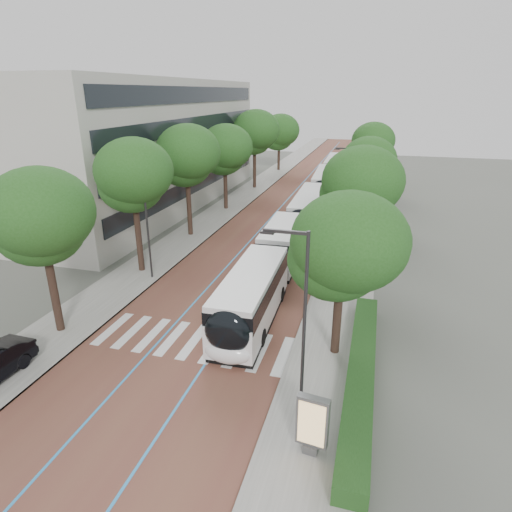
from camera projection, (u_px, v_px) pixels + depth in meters
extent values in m
plane|color=#51544C|center=(182.00, 351.00, 22.39)|extent=(160.00, 160.00, 0.00)
cube|color=brown|center=(307.00, 191.00, 58.30)|extent=(11.00, 140.00, 0.02)
cube|color=gray|center=(255.00, 188.00, 60.19)|extent=(4.00, 140.00, 0.12)
cube|color=gray|center=(364.00, 194.00, 56.38)|extent=(4.00, 140.00, 0.12)
cube|color=gray|center=(268.00, 188.00, 59.71)|extent=(0.20, 140.00, 0.14)
cube|color=gray|center=(349.00, 193.00, 56.86)|extent=(0.20, 140.00, 0.14)
cube|color=silver|center=(113.00, 328.00, 24.50)|extent=(0.55, 3.60, 0.01)
cube|color=silver|center=(132.00, 331.00, 24.18)|extent=(0.55, 3.60, 0.01)
cube|color=silver|center=(152.00, 335.00, 23.86)|extent=(0.55, 3.60, 0.01)
cube|color=silver|center=(173.00, 338.00, 23.55)|extent=(0.55, 3.60, 0.01)
cube|color=silver|center=(193.00, 341.00, 23.23)|extent=(0.55, 3.60, 0.01)
cube|color=silver|center=(215.00, 345.00, 22.91)|extent=(0.55, 3.60, 0.01)
cube|color=silver|center=(237.00, 348.00, 22.60)|extent=(0.55, 3.60, 0.01)
cube|color=silver|center=(260.00, 352.00, 22.28)|extent=(0.55, 3.60, 0.01)
cube|color=silver|center=(283.00, 356.00, 21.96)|extent=(0.55, 3.60, 0.01)
cube|color=#2989D1|center=(296.00, 190.00, 58.70)|extent=(0.12, 126.00, 0.01)
cube|color=#2989D1|center=(319.00, 192.00, 57.89)|extent=(0.12, 126.00, 0.01)
cube|color=#9F9C93|center=(128.00, 144.00, 49.97)|extent=(18.00, 40.00, 14.00)
cube|color=black|center=(201.00, 182.00, 49.11)|extent=(0.12, 38.00, 1.60)
cube|color=black|center=(200.00, 154.00, 47.95)|extent=(0.12, 38.00, 1.60)
cube|color=black|center=(199.00, 124.00, 46.80)|extent=(0.12, 38.00, 1.60)
cube|color=black|center=(197.00, 95.00, 45.72)|extent=(0.12, 38.00, 1.60)
cube|color=#193C15|center=(361.00, 372.00, 19.89)|extent=(1.20, 14.00, 0.80)
cylinder|color=#2E2E30|center=(304.00, 330.00, 16.49)|extent=(0.14, 0.14, 8.00)
cube|color=#2E2E30|center=(286.00, 232.00, 15.29)|extent=(1.70, 0.12, 0.12)
cube|color=#2E2E30|center=(267.00, 232.00, 15.50)|extent=(0.50, 0.20, 0.10)
cylinder|color=#2E2E30|center=(351.00, 192.00, 38.94)|extent=(0.14, 0.14, 8.00)
cube|color=#2E2E30|center=(345.00, 148.00, 37.74)|extent=(1.70, 0.12, 0.12)
cube|color=#2E2E30|center=(337.00, 149.00, 37.94)|extent=(0.50, 0.20, 0.10)
cylinder|color=#2E2E30|center=(147.00, 224.00, 29.64)|extent=(0.14, 0.14, 8.00)
cylinder|color=black|center=(54.00, 294.00, 23.47)|extent=(0.44, 0.44, 4.59)
ellipsoid|color=#204E19|center=(41.00, 221.00, 21.97)|extent=(5.34, 5.34, 4.54)
cylinder|color=black|center=(139.00, 240.00, 31.48)|extent=(0.44, 0.44, 4.97)
ellipsoid|color=#204E19|center=(133.00, 179.00, 29.86)|extent=(5.41, 5.41, 4.60)
cylinder|color=black|center=(189.00, 209.00, 39.54)|extent=(0.44, 0.44, 5.08)
ellipsoid|color=#204E19|center=(186.00, 159.00, 37.88)|extent=(5.73, 5.73, 4.87)
cylinder|color=black|center=(226.00, 189.00, 48.61)|extent=(0.44, 0.44, 4.60)
ellipsoid|color=#204E19|center=(225.00, 152.00, 47.10)|extent=(5.79, 5.79, 4.92)
cylinder|color=black|center=(255.00, 170.00, 59.27)|extent=(0.44, 0.44, 5.20)
ellipsoid|color=#204E19|center=(255.00, 134.00, 57.57)|extent=(6.26, 6.26, 5.32)
cylinder|color=black|center=(279.00, 158.00, 72.90)|extent=(0.44, 0.44, 4.33)
ellipsoid|color=#204E19|center=(279.00, 134.00, 71.48)|extent=(6.27, 6.27, 5.33)
cylinder|color=black|center=(337.00, 319.00, 21.51)|extent=(0.44, 0.44, 4.01)
ellipsoid|color=#204E19|center=(342.00, 251.00, 20.20)|extent=(5.53, 5.53, 4.70)
cylinder|color=black|center=(353.00, 241.00, 32.22)|extent=(0.44, 0.44, 4.39)
ellipsoid|color=#204E19|center=(358.00, 188.00, 30.78)|extent=(5.85, 5.85, 4.97)
cylinder|color=black|center=(362.00, 201.00, 44.85)|extent=(0.44, 0.44, 4.03)
ellipsoid|color=#204E19|center=(365.00, 165.00, 43.54)|extent=(5.52, 5.52, 4.69)
cylinder|color=black|center=(368.00, 173.00, 59.18)|extent=(0.44, 0.44, 4.24)
ellipsoid|color=#204E19|center=(371.00, 145.00, 57.80)|extent=(5.75, 5.75, 4.89)
cylinder|color=black|center=(271.00, 263.00, 29.21)|extent=(2.33, 0.97, 2.30)
cube|color=white|center=(252.00, 303.00, 24.75)|extent=(2.78, 9.43, 1.82)
cube|color=black|center=(252.00, 285.00, 24.34)|extent=(2.81, 9.24, 0.97)
cube|color=silver|center=(252.00, 275.00, 24.11)|extent=(2.72, 9.24, 0.31)
cube|color=black|center=(252.00, 320.00, 25.15)|extent=(2.71, 9.05, 0.35)
cube|color=white|center=(282.00, 249.00, 33.31)|extent=(2.73, 7.81, 1.82)
cube|color=black|center=(283.00, 235.00, 32.90)|extent=(2.76, 7.66, 0.97)
cube|color=silver|center=(283.00, 227.00, 32.67)|extent=(2.67, 7.65, 0.31)
cube|color=black|center=(282.00, 262.00, 33.70)|extent=(2.67, 7.50, 0.35)
ellipsoid|color=black|center=(228.00, 332.00, 20.39)|extent=(2.38, 1.17, 2.28)
ellipsoid|color=white|center=(228.00, 353.00, 20.75)|extent=(2.38, 1.07, 1.14)
cylinder|color=black|center=(221.00, 332.00, 23.22)|extent=(0.33, 1.01, 1.00)
cylinder|color=black|center=(261.00, 337.00, 22.71)|extent=(0.33, 1.01, 1.00)
cylinder|color=black|center=(272.00, 249.00, 35.35)|extent=(0.33, 1.01, 1.00)
cylinder|color=black|center=(300.00, 252.00, 34.83)|extent=(0.33, 1.01, 1.00)
cylinder|color=black|center=(247.00, 290.00, 28.07)|extent=(0.33, 1.01, 1.00)
cylinder|color=black|center=(281.00, 294.00, 27.56)|extent=(0.33, 1.01, 1.00)
cube|color=white|center=(308.00, 213.00, 43.14)|extent=(2.84, 12.07, 1.82)
cube|color=black|center=(309.00, 202.00, 42.73)|extent=(2.88, 11.83, 0.97)
cube|color=silver|center=(309.00, 196.00, 42.50)|extent=(2.79, 11.83, 0.31)
cube|color=black|center=(308.00, 223.00, 43.53)|extent=(2.78, 11.59, 0.35)
ellipsoid|color=black|center=(300.00, 222.00, 37.58)|extent=(2.38, 1.17, 2.28)
ellipsoid|color=white|center=(299.00, 234.00, 37.95)|extent=(2.38, 1.07, 1.14)
cylinder|color=black|center=(291.00, 230.00, 40.42)|extent=(0.33, 1.01, 1.00)
cylinder|color=black|center=(315.00, 231.00, 39.90)|extent=(0.33, 1.01, 1.00)
cylinder|color=black|center=(302.00, 210.00, 47.11)|extent=(0.33, 1.01, 1.00)
cylinder|color=black|center=(323.00, 211.00, 46.60)|extent=(0.33, 1.01, 1.00)
cube|color=white|center=(325.00, 186.00, 55.32)|extent=(3.09, 12.11, 1.82)
cube|color=black|center=(325.00, 177.00, 54.91)|extent=(3.12, 11.87, 0.97)
cube|color=silver|center=(325.00, 172.00, 54.68)|extent=(3.03, 11.87, 0.31)
cube|color=black|center=(324.00, 194.00, 55.71)|extent=(3.02, 11.63, 0.35)
ellipsoid|color=black|center=(321.00, 190.00, 49.73)|extent=(2.40, 1.21, 2.28)
ellipsoid|color=white|center=(320.00, 200.00, 50.10)|extent=(2.40, 1.12, 1.14)
cylinder|color=black|center=(313.00, 198.00, 52.56)|extent=(0.35, 1.01, 1.00)
cylinder|color=black|center=(331.00, 199.00, 52.08)|extent=(0.35, 1.01, 1.00)
cylinder|color=black|center=(318.00, 186.00, 59.29)|extent=(0.35, 1.01, 1.00)
cylinder|color=black|center=(335.00, 186.00, 58.81)|extent=(0.35, 1.01, 1.00)
cube|color=white|center=(334.00, 170.00, 66.79)|extent=(2.81, 12.06, 1.82)
cube|color=black|center=(335.00, 163.00, 66.38)|extent=(2.85, 11.82, 0.97)
cube|color=silver|center=(335.00, 158.00, 66.15)|extent=(2.76, 11.82, 0.31)
cube|color=black|center=(334.00, 177.00, 67.18)|extent=(2.75, 11.58, 0.35)
ellipsoid|color=black|center=(331.00, 171.00, 61.23)|extent=(2.38, 1.16, 2.28)
ellipsoid|color=white|center=(331.00, 179.00, 61.60)|extent=(2.38, 1.06, 1.14)
cylinder|color=black|center=(324.00, 179.00, 64.07)|extent=(0.33, 1.01, 1.00)
cylinder|color=black|center=(340.00, 179.00, 63.55)|extent=(0.33, 1.01, 1.00)
cylinder|color=black|center=(329.00, 170.00, 70.76)|extent=(0.33, 1.01, 1.00)
cylinder|color=black|center=(343.00, 171.00, 70.24)|extent=(0.33, 1.01, 1.00)
cube|color=#59595B|center=(311.00, 447.00, 15.94)|extent=(0.60, 0.52, 0.36)
cube|color=#59595B|center=(313.00, 421.00, 15.50)|extent=(1.22, 0.46, 2.10)
cube|color=#F2C580|center=(311.00, 424.00, 15.35)|extent=(1.00, 0.14, 1.82)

